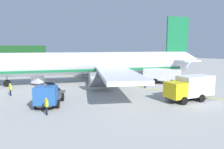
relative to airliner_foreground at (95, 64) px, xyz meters
The scene contains 9 objects.
airliner_foreground is the anchor object (origin of this frame).
service_truck_fuel 17.29m from the airliner_foreground, 93.21° to the right, with size 6.43×4.40×2.97m.
service_truck_baggage 11.81m from the airliner_foreground, 51.01° to the right, with size 4.10×6.53×2.48m.
service_truck_pushback 15.02m from the airliner_foreground, 153.91° to the right, with size 6.15×6.16×2.73m.
cargo_container_near 10.02m from the airliner_foreground, 142.49° to the left, with size 2.16×2.16×1.89m.
crew_marshaller 14.37m from the airliner_foreground, behind, with size 0.28×0.63×1.69m.
crew_loader_left 9.64m from the airliner_foreground, 78.40° to the right, with size 0.47×0.49×1.77m.
crew_loader_right 17.80m from the airliner_foreground, 149.25° to the right, with size 0.31×0.62×1.68m.
apron_guide_line 6.12m from the airliner_foreground, 66.73° to the right, with size 0.30×60.00×0.01m, color yellow.
Camera 1 is at (6.87, -6.57, 6.54)m, focal length 33.61 mm.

